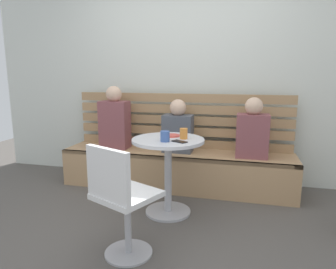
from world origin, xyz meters
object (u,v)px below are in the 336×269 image
at_px(booth_bench, 176,170).
at_px(cup_tumbler_orange, 184,134).
at_px(plate_small, 172,135).
at_px(white_chair, 121,198).
at_px(person_child_middle, 178,129).
at_px(cup_mug_blue, 165,136).
at_px(person_child_left, 253,131).
at_px(person_adult, 115,121).
at_px(cafe_table, 168,162).
at_px(phone_on_table, 180,142).

xyz_separation_m(booth_bench, cup_tumbler_orange, (0.22, -0.66, 0.57)).
relative_size(cup_tumbler_orange, plate_small, 0.59).
distance_m(white_chair, person_child_middle, 1.53).
xyz_separation_m(cup_mug_blue, cup_tumbler_orange, (0.14, 0.15, 0.00)).
relative_size(white_chair, plate_small, 5.00).
distance_m(cup_mug_blue, cup_tumbler_orange, 0.21).
height_order(white_chair, cup_tumbler_orange, white_chair).
bearing_deg(person_child_left, person_adult, 178.65).
xyz_separation_m(cafe_table, phone_on_table, (0.13, -0.11, 0.23)).
bearing_deg(cup_tumbler_orange, phone_on_table, -93.74).
xyz_separation_m(cafe_table, person_child_middle, (-0.06, 0.70, 0.19)).
height_order(cafe_table, cup_tumbler_orange, cup_tumbler_orange).
height_order(person_child_middle, cup_tumbler_orange, person_child_middle).
relative_size(person_adult, plate_small, 4.45).
distance_m(cup_mug_blue, phone_on_table, 0.14).
relative_size(person_child_middle, cup_tumbler_orange, 6.12).
xyz_separation_m(cup_tumbler_orange, phone_on_table, (-0.01, -0.14, -0.05)).
xyz_separation_m(cafe_table, cup_tumbler_orange, (0.14, 0.03, 0.27)).
relative_size(cup_tumbler_orange, phone_on_table, 0.71).
relative_size(plate_small, phone_on_table, 1.21).
distance_m(person_adult, cup_tumbler_orange, 1.20).
relative_size(cafe_table, person_child_left, 1.13).
bearing_deg(cup_tumbler_orange, booth_bench, 108.39).
height_order(person_child_left, phone_on_table, person_child_left).
relative_size(person_adult, phone_on_table, 5.41).
relative_size(person_child_left, phone_on_table, 4.67).
bearing_deg(booth_bench, cafe_table, -83.63).
xyz_separation_m(person_child_middle, plate_small, (0.06, -0.57, 0.04)).
height_order(person_adult, phone_on_table, person_adult).
height_order(cup_mug_blue, plate_small, cup_mug_blue).
distance_m(booth_bench, phone_on_table, 0.98).
relative_size(white_chair, person_child_middle, 1.39).
bearing_deg(person_child_middle, person_child_left, -2.89).
bearing_deg(person_adult, plate_small, -33.74).
relative_size(booth_bench, person_child_middle, 4.41).
bearing_deg(cafe_table, person_child_left, 40.47).
xyz_separation_m(cafe_table, plate_small, (0.00, 0.13, 0.23)).
distance_m(cup_tumbler_orange, plate_small, 0.18).
distance_m(person_adult, person_child_middle, 0.79).
height_order(person_child_left, person_child_middle, person_child_left).
xyz_separation_m(white_chair, cup_tumbler_orange, (0.29, 0.84, 0.33)).
xyz_separation_m(cafe_table, cup_mug_blue, (0.00, -0.12, 0.27)).
xyz_separation_m(person_adult, person_child_middle, (0.79, 0.00, -0.07)).
bearing_deg(person_child_middle, booth_bench, -134.09).
bearing_deg(phone_on_table, cup_tumbler_orange, 27.14).
relative_size(person_adult, cup_mug_blue, 7.97).
xyz_separation_m(plate_small, phone_on_table, (0.13, -0.24, -0.00)).
xyz_separation_m(person_child_middle, phone_on_table, (0.19, -0.81, 0.04)).
relative_size(person_child_middle, phone_on_table, 4.37).
relative_size(booth_bench, white_chair, 3.18).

